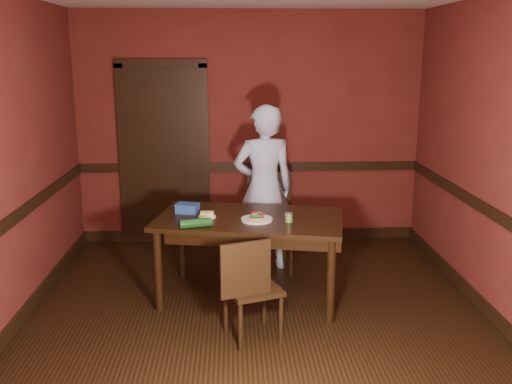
{
  "coord_description": "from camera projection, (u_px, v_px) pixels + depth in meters",
  "views": [
    {
      "loc": [
        -0.2,
        -4.4,
        2.21
      ],
      "look_at": [
        0.0,
        0.35,
        1.05
      ],
      "focal_mm": 40.0,
      "sensor_mm": 36.0,
      "label": 1
    }
  ],
  "objects": [
    {
      "name": "baseboard_back",
      "position": [
        250.0,
        234.0,
        6.96
      ],
      "size": [
        4.0,
        0.03,
        0.12
      ],
      "primitive_type": "cube",
      "color": "black",
      "rests_on": "ground"
    },
    {
      "name": "dado_right",
      "position": [
        499.0,
        217.0,
        4.67
      ],
      "size": [
        0.03,
        4.5,
        0.1
      ],
      "primitive_type": "cube",
      "color": "black",
      "rests_on": "ground"
    },
    {
      "name": "wall_right",
      "position": [
        507.0,
        163.0,
        4.56
      ],
      "size": [
        0.02,
        4.5,
        2.7
      ],
      "primitive_type": "cube",
      "color": "maroon",
      "rests_on": "ground"
    },
    {
      "name": "baseboard_left",
      "position": [
        18.0,
        321.0,
        4.71
      ],
      "size": [
        0.03,
        4.5,
        0.12
      ],
      "primitive_type": "cube",
      "color": "black",
      "rests_on": "ground"
    },
    {
      "name": "chair_far",
      "position": [
        269.0,
        224.0,
        5.88
      ],
      "size": [
        0.5,
        0.5,
        1.0
      ],
      "primitive_type": null,
      "rotation": [
        0.0,
        0.0,
        0.07
      ],
      "color": "black",
      "rests_on": "floor"
    },
    {
      "name": "floor",
      "position": [
        258.0,
        323.0,
        4.8
      ],
      "size": [
        4.0,
        4.5,
        0.01
      ],
      "primitive_type": "cube",
      "color": "black",
      "rests_on": "ground"
    },
    {
      "name": "door",
      "position": [
        164.0,
        152.0,
        6.65
      ],
      "size": [
        1.05,
        0.07,
        2.2
      ],
      "color": "black",
      "rests_on": "ground"
    },
    {
      "name": "wrapped_veg",
      "position": [
        196.0,
        223.0,
        4.81
      ],
      "size": [
        0.28,
        0.15,
        0.08
      ],
      "primitive_type": "cylinder",
      "rotation": [
        0.0,
        1.57,
        0.27
      ],
      "color": "#164818",
      "rests_on": "dining_table"
    },
    {
      "name": "wall_front",
      "position": [
        283.0,
        272.0,
        2.3
      ],
      "size": [
        4.0,
        0.02,
        2.7
      ],
      "primitive_type": "cube",
      "color": "maroon",
      "rests_on": "ground"
    },
    {
      "name": "food_tub",
      "position": [
        187.0,
        208.0,
        5.25
      ],
      "size": [
        0.24,
        0.19,
        0.09
      ],
      "rotation": [
        0.0,
        0.0,
        -0.29
      ],
      "color": "#2B57B2",
      "rests_on": "dining_table"
    },
    {
      "name": "chair_near",
      "position": [
        253.0,
        287.0,
        4.47
      ],
      "size": [
        0.51,
        0.51,
        0.85
      ],
      "primitive_type": null,
      "rotation": [
        0.0,
        0.0,
        3.49
      ],
      "color": "black",
      "rests_on": "floor"
    },
    {
      "name": "dining_table",
      "position": [
        250.0,
        258.0,
        5.22
      ],
      "size": [
        1.8,
        1.23,
        0.78
      ],
      "primitive_type": "cube",
      "rotation": [
        0.0,
        0.0,
        -0.19
      ],
      "color": "black",
      "rests_on": "floor"
    },
    {
      "name": "baseboard_right",
      "position": [
        490.0,
        312.0,
        4.87
      ],
      "size": [
        0.03,
        4.5,
        0.12
      ],
      "primitive_type": "cube",
      "color": "black",
      "rests_on": "ground"
    },
    {
      "name": "cheese_saucer",
      "position": [
        207.0,
        215.0,
        5.11
      ],
      "size": [
        0.16,
        0.16,
        0.05
      ],
      "rotation": [
        0.0,
        0.0,
        -0.38
      ],
      "color": "white",
      "rests_on": "dining_table"
    },
    {
      "name": "sauce_jar",
      "position": [
        289.0,
        217.0,
        4.97
      ],
      "size": [
        0.07,
        0.07,
        0.08
      ],
      "rotation": [
        0.0,
        0.0,
        0.01
      ],
      "color": "#55883C",
      "rests_on": "dining_table"
    },
    {
      "name": "wall_back",
      "position": [
        249.0,
        129.0,
        6.67
      ],
      "size": [
        4.0,
        0.02,
        2.7
      ],
      "primitive_type": "cube",
      "color": "maroon",
      "rests_on": "ground"
    },
    {
      "name": "dado_left",
      "position": [
        8.0,
        223.0,
        4.51
      ],
      "size": [
        0.03,
        4.5,
        0.1
      ],
      "primitive_type": "cube",
      "color": "black",
      "rests_on": "ground"
    },
    {
      "name": "dado_back",
      "position": [
        249.0,
        167.0,
        6.76
      ],
      "size": [
        4.0,
        0.03,
        0.1
      ],
      "primitive_type": "cube",
      "color": "black",
      "rests_on": "ground"
    },
    {
      "name": "person",
      "position": [
        264.0,
        188.0,
        5.86
      ],
      "size": [
        0.68,
        0.5,
        1.72
      ],
      "primitive_type": "imported",
      "rotation": [
        0.0,
        0.0,
        3.3
      ],
      "color": "silver",
      "rests_on": "floor"
    },
    {
      "name": "sandwich_plate",
      "position": [
        257.0,
        218.0,
        5.02
      ],
      "size": [
        0.28,
        0.28,
        0.07
      ],
      "rotation": [
        0.0,
        0.0,
        -0.29
      ],
      "color": "white",
      "rests_on": "dining_table"
    },
    {
      "name": "wall_left",
      "position": [
        0.0,
        168.0,
        4.4
      ],
      "size": [
        0.02,
        4.5,
        2.7
      ],
      "primitive_type": "cube",
      "color": "maroon",
      "rests_on": "ground"
    }
  ]
}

